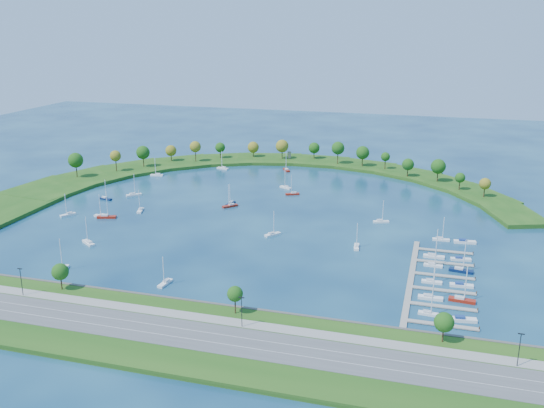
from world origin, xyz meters
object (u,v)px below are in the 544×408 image
(moored_boat_0, at_px, (231,203))
(moored_boat_9, at_px, (292,193))
(moored_boat_2, at_px, (357,246))
(moored_boat_3, at_px, (157,175))
(docked_boat_11, at_px, (465,242))
(moored_boat_11, at_px, (134,194))
(moored_boat_15, at_px, (106,216))
(docked_boat_8, at_px, (434,256))
(docked_boat_1, at_px, (462,319))
(docked_boat_0, at_px, (429,313))
(dock_system, at_px, (431,282))
(moored_boat_18, at_px, (165,282))
(moored_boat_8, at_px, (286,187))
(docked_boat_2, at_px, (430,297))
(moored_boat_6, at_px, (62,269))
(moored_boat_16, at_px, (68,214))
(moored_boat_1, at_px, (286,169))
(harbor_tower, at_px, (289,155))
(moored_boat_4, at_px, (105,198))
(docked_boat_7, at_px, (461,270))
(moored_boat_10, at_px, (140,210))
(moored_boat_14, at_px, (88,242))
(moored_boat_5, at_px, (223,168))
(moored_boat_17, at_px, (273,234))
(docked_boat_6, at_px, (433,264))
(moored_boat_13, at_px, (230,205))
(docked_boat_4, at_px, (432,281))
(docked_boat_3, at_px, (462,299))
(moored_boat_7, at_px, (381,221))
(moored_boat_12, at_px, (102,215))
(docked_boat_10, at_px, (441,239))
(docked_boat_9, at_px, (461,259))

(moored_boat_0, xyz_separation_m, moored_boat_9, (26.79, 26.54, 0.00))
(moored_boat_2, relative_size, moored_boat_9, 0.97)
(moored_boat_3, distance_m, docked_boat_11, 194.65)
(moored_boat_11, bearing_deg, moored_boat_0, -42.37)
(moored_boat_9, height_order, moored_boat_15, moored_boat_15)
(moored_boat_11, bearing_deg, docked_boat_8, -58.43)
(moored_boat_0, distance_m, moored_boat_2, 85.53)
(docked_boat_1, bearing_deg, moored_boat_3, 133.09)
(moored_boat_9, xyz_separation_m, docked_boat_0, (78.08, -125.02, -0.02))
(dock_system, bearing_deg, moored_boat_18, -162.82)
(moored_boat_15, relative_size, moored_boat_18, 1.22)
(dock_system, xyz_separation_m, moored_boat_8, (-84.80, 110.16, 0.54))
(moored_boat_8, xyz_separation_m, docked_boat_11, (97.37, -64.11, -0.19))
(moored_boat_3, height_order, docked_boat_2, docked_boat_2)
(moored_boat_6, height_order, moored_boat_16, moored_boat_6)
(docked_boat_11, bearing_deg, moored_boat_16, 177.55)
(moored_boat_0, xyz_separation_m, moored_boat_15, (-50.61, -38.37, 0.07))
(moored_boat_0, bearing_deg, moored_boat_1, -179.13)
(harbor_tower, xyz_separation_m, moored_boat_16, (-75.21, -146.37, -3.55))
(moored_boat_4, xyz_separation_m, docked_boat_7, (183.27, -48.20, 0.06))
(moored_boat_10, bearing_deg, moored_boat_14, -15.96)
(harbor_tower, xyz_separation_m, docked_boat_0, (100.49, -204.51, -3.57))
(moored_boat_5, relative_size, moored_boat_17, 1.04)
(moored_boat_17, bearing_deg, docked_boat_6, -64.89)
(moored_boat_13, distance_m, docked_boat_1, 148.72)
(moored_boat_2, distance_m, moored_boat_9, 84.81)
(moored_boat_0, bearing_deg, docked_boat_4, 63.02)
(docked_boat_1, height_order, docked_boat_6, docked_boat_6)
(harbor_tower, relative_size, moored_boat_11, 0.39)
(docked_boat_3, bearing_deg, moored_boat_5, 138.94)
(moored_boat_15, xyz_separation_m, docked_boat_7, (165.94, -20.34, -0.01))
(dock_system, xyz_separation_m, moored_boat_2, (-31.64, 27.25, 0.53))
(moored_boat_10, distance_m, docked_boat_8, 146.34)
(moored_boat_9, bearing_deg, moored_boat_1, -97.95)
(moored_boat_4, xyz_separation_m, docked_boat_11, (185.13, -15.27, -0.19))
(moored_boat_0, bearing_deg, moored_boat_11, -82.48)
(moored_boat_10, xyz_separation_m, docked_boat_0, (144.63, -74.19, -0.03))
(moored_boat_7, relative_size, moored_boat_15, 0.81)
(moored_boat_6, height_order, moored_boat_12, moored_boat_6)
(moored_boat_16, bearing_deg, moored_boat_0, 152.77)
(moored_boat_3, distance_m, docked_boat_6, 196.79)
(dock_system, xyz_separation_m, docked_boat_4, (0.24, -0.58, 0.53))
(docked_boat_1, xyz_separation_m, docked_boat_6, (-10.43, 43.63, 0.20))
(moored_boat_16, relative_size, moored_boat_18, 1.03)
(moored_boat_6, relative_size, docked_boat_0, 1.25)
(moored_boat_5, distance_m, docked_boat_4, 198.59)
(harbor_tower, xyz_separation_m, docked_boat_2, (100.47, -192.33, -3.52))
(moored_boat_6, relative_size, docked_boat_10, 1.21)
(moored_boat_6, relative_size, docked_boat_7, 0.99)
(moored_boat_18, relative_size, docked_boat_9, 1.34)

